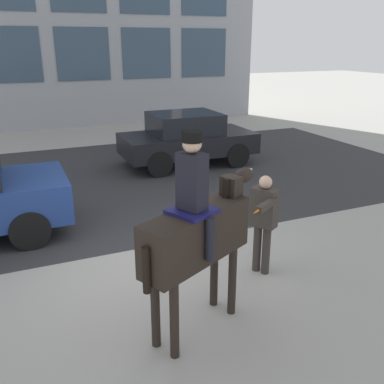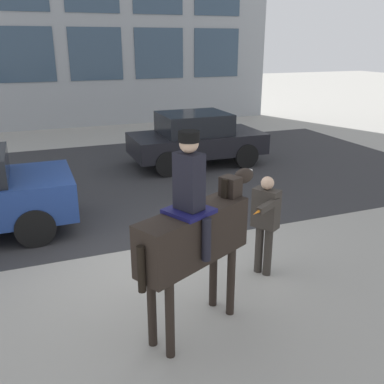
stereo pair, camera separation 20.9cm
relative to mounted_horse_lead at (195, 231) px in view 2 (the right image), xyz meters
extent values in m
plane|color=#9E9B93|center=(-0.08, 1.97, -1.38)|extent=(80.00, 80.00, 0.00)
cube|color=#2D2D30|center=(-0.08, 6.72, -1.37)|extent=(19.08, 8.50, 0.01)
cube|color=#33475B|center=(-1.48, 14.80, 1.68)|extent=(2.24, 0.02, 2.15)
cube|color=#33475B|center=(1.32, 14.80, 1.68)|extent=(2.24, 0.02, 2.15)
cube|color=#33475B|center=(4.12, 14.80, 1.68)|extent=(2.24, 0.02, 2.15)
cube|color=#33475B|center=(6.92, 14.80, 1.68)|extent=(2.24, 0.02, 2.15)
cube|color=black|center=(-0.03, -0.01, -0.05)|extent=(1.62, 1.10, 0.65)
cylinder|color=black|center=(0.42, 0.38, -0.88)|extent=(0.11, 0.11, 1.00)
cylinder|color=black|center=(0.55, 0.10, -0.88)|extent=(0.11, 0.11, 1.00)
cylinder|color=black|center=(-0.61, -0.13, -0.88)|extent=(0.11, 0.11, 1.00)
cylinder|color=black|center=(-0.48, -0.41, -0.88)|extent=(0.11, 0.11, 1.00)
cube|color=black|center=(0.60, 0.30, 0.29)|extent=(0.29, 0.31, 0.49)
cube|color=black|center=(0.49, 0.24, 0.31)|extent=(0.07, 0.09, 0.44)
ellipsoid|color=black|center=(0.86, 0.42, 0.48)|extent=(0.39, 0.33, 0.20)
cube|color=silver|center=(0.95, 0.47, 0.50)|extent=(0.13, 0.10, 0.08)
cylinder|color=black|center=(-0.78, -0.38, -0.16)|extent=(0.09, 0.09, 0.55)
cube|color=#14144C|center=(-0.10, -0.05, 0.29)|extent=(0.64, 0.64, 0.05)
cube|color=black|center=(-0.10, -0.05, 0.65)|extent=(0.34, 0.38, 0.66)
sphere|color=#D1A889|center=(-0.10, -0.05, 1.10)|extent=(0.22, 0.22, 0.22)
cylinder|color=black|center=(-0.10, -0.05, 1.17)|extent=(0.24, 0.24, 0.12)
cylinder|color=black|center=(-0.22, 0.19, 0.01)|extent=(0.11, 0.11, 0.52)
cylinder|color=black|center=(0.02, -0.29, 0.01)|extent=(0.11, 0.11, 0.52)
cylinder|color=#332D28|center=(1.56, 0.83, -0.97)|extent=(0.13, 0.13, 0.81)
cylinder|color=#332D28|center=(1.48, 0.97, -0.97)|extent=(0.13, 0.13, 0.81)
cube|color=#332D28|center=(1.52, 0.90, -0.26)|extent=(0.39, 0.46, 0.62)
sphere|color=#D1A889|center=(1.52, 0.90, 0.15)|extent=(0.20, 0.20, 0.20)
cube|color=#332D28|center=(1.38, 0.61, -0.09)|extent=(0.52, 0.36, 0.09)
cone|color=orange|center=(1.08, 0.43, -0.09)|extent=(0.18, 0.13, 0.04)
cylinder|color=black|center=(-1.83, 3.26, -1.02)|extent=(0.72, 0.23, 0.72)
cylinder|color=black|center=(-1.83, 4.99, -1.02)|extent=(0.72, 0.23, 0.72)
cube|color=black|center=(2.95, 7.34, -0.71)|extent=(3.93, 1.89, 0.60)
cube|color=black|center=(2.85, 7.34, -0.11)|extent=(1.96, 1.66, 0.61)
cylinder|color=black|center=(4.17, 6.47, -1.01)|extent=(0.72, 0.23, 0.72)
cylinder|color=black|center=(4.17, 8.21, -1.01)|extent=(0.72, 0.23, 0.72)
cylinder|color=black|center=(1.73, 6.47, -1.01)|extent=(0.72, 0.23, 0.72)
cylinder|color=black|center=(1.73, 8.21, -1.01)|extent=(0.72, 0.23, 0.72)
camera|label=1|loc=(-1.93, -4.30, 2.15)|focal=40.00mm
camera|label=2|loc=(-1.74, -4.38, 2.15)|focal=40.00mm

